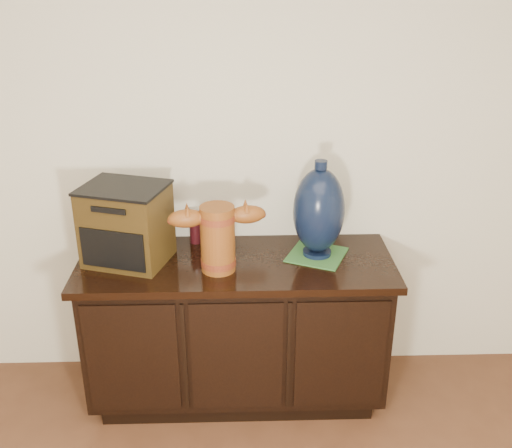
{
  "coord_description": "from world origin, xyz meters",
  "views": [
    {
      "loc": [
        0.02,
        -0.23,
        2.04
      ],
      "look_at": [
        0.09,
        2.18,
        0.96
      ],
      "focal_mm": 42.0,
      "sensor_mm": 36.0,
      "label": 1
    }
  ],
  "objects_px": {
    "lamp_base": "(319,211)",
    "spray_can": "(195,227)",
    "terracotta_vessel": "(218,235)",
    "tv_radio": "(126,224)",
    "sideboard": "(237,328)"
  },
  "relations": [
    {
      "from": "lamp_base",
      "to": "spray_can",
      "type": "distance_m",
      "value": 0.62
    },
    {
      "from": "terracotta_vessel",
      "to": "tv_radio",
      "type": "height_order",
      "value": "tv_radio"
    },
    {
      "from": "lamp_base",
      "to": "spray_can",
      "type": "relative_size",
      "value": 2.78
    },
    {
      "from": "sideboard",
      "to": "terracotta_vessel",
      "type": "xyz_separation_m",
      "value": [
        -0.08,
        -0.08,
        0.54
      ]
    },
    {
      "from": "sideboard",
      "to": "terracotta_vessel",
      "type": "relative_size",
      "value": 3.37
    },
    {
      "from": "terracotta_vessel",
      "to": "tv_radio",
      "type": "relative_size",
      "value": 1.0
    },
    {
      "from": "terracotta_vessel",
      "to": "spray_can",
      "type": "distance_m",
      "value": 0.32
    },
    {
      "from": "tv_radio",
      "to": "lamp_base",
      "type": "height_order",
      "value": "lamp_base"
    },
    {
      "from": "terracotta_vessel",
      "to": "lamp_base",
      "type": "bearing_deg",
      "value": 7.19
    },
    {
      "from": "spray_can",
      "to": "lamp_base",
      "type": "bearing_deg",
      "value": -15.62
    },
    {
      "from": "tv_radio",
      "to": "spray_can",
      "type": "relative_size",
      "value": 2.62
    },
    {
      "from": "terracotta_vessel",
      "to": "tv_radio",
      "type": "bearing_deg",
      "value": 157.96
    },
    {
      "from": "tv_radio",
      "to": "lamp_base",
      "type": "relative_size",
      "value": 0.94
    },
    {
      "from": "sideboard",
      "to": "spray_can",
      "type": "xyz_separation_m",
      "value": [
        -0.2,
        0.21,
        0.45
      ]
    },
    {
      "from": "sideboard",
      "to": "lamp_base",
      "type": "bearing_deg",
      "value": 6.68
    }
  ]
}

